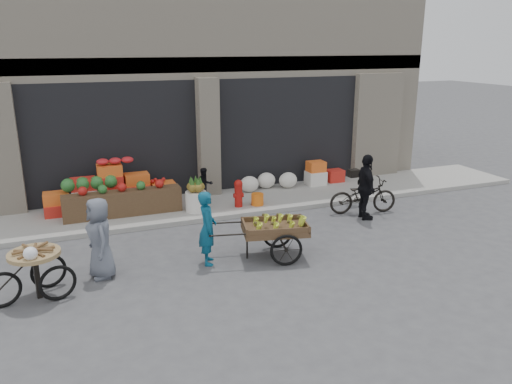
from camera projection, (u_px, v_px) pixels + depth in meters
name	position (u px, v px, depth m)	size (l,w,h in m)	color
ground	(283.00, 268.00, 9.54)	(80.00, 80.00, 0.00)	#424244
sidewalk	(219.00, 204.00, 13.18)	(18.00, 2.20, 0.12)	gray
building	(180.00, 69.00, 15.76)	(14.00, 6.45, 7.00)	beige
fruit_display	(120.00, 189.00, 12.40)	(3.10, 1.12, 1.24)	red
pineapple_bin	(196.00, 201.00, 12.39)	(0.52, 0.52, 0.50)	silver
fire_hydrant	(238.00, 192.00, 12.69)	(0.22, 0.22, 0.71)	#A5140F
orange_bucket	(257.00, 199.00, 12.88)	(0.32, 0.32, 0.30)	orange
right_bay_goods	(299.00, 177.00, 14.53)	(3.35, 0.60, 0.70)	silver
seated_person	(205.00, 185.00, 13.00)	(0.45, 0.35, 0.93)	black
banana_cart	(273.00, 226.00, 9.88)	(2.29, 1.30, 0.90)	brown
vendor_woman	(207.00, 228.00, 9.58)	(0.53, 0.35, 1.46)	navy
tricycle_cart	(35.00, 267.00, 8.28)	(1.46, 1.03, 0.95)	#9E7F51
vendor_grey	(100.00, 238.00, 9.01)	(0.74, 0.48, 1.51)	slate
bicycle	(363.00, 196.00, 12.57)	(0.60, 1.72, 0.90)	black
cyclist	(366.00, 187.00, 12.04)	(0.94, 0.39, 1.61)	black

